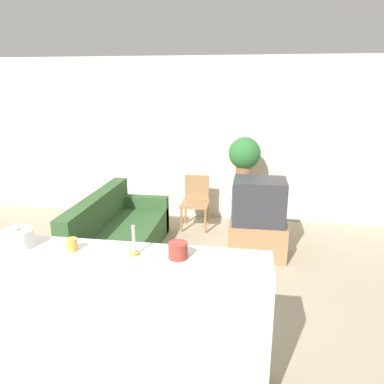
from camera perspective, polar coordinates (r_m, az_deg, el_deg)
ground_plane at (r=3.84m, az=-13.32°, el=-20.58°), size 14.00×14.00×0.00m
wall_back at (r=6.44m, az=-2.66°, el=7.98°), size 9.00×0.06×2.70m
couch at (r=5.19m, az=-11.22°, el=-6.58°), size 0.86×1.99×0.84m
tv_stand at (r=5.19m, az=9.91°, el=-7.04°), size 0.76×0.57×0.49m
television at (r=5.01m, az=10.13°, el=-1.38°), size 0.69×0.54×0.59m
wooden_chair at (r=6.05m, az=0.58°, el=-1.12°), size 0.44×0.44×0.84m
plant_stand at (r=6.08m, az=7.73°, el=-1.40°), size 0.15×0.15×0.89m
potted_plant at (r=5.90m, az=8.02°, el=5.71°), size 0.50×0.50×0.58m
foreground_counter at (r=3.19m, az=-17.24°, el=-17.41°), size 2.95×0.44×1.09m
decorative_bowl at (r=3.10m, az=-25.05°, el=-6.38°), size 0.23×0.23×0.18m
candle_jar at (r=2.90m, az=-17.83°, el=-7.62°), size 0.08×0.08×0.09m
candlestick at (r=2.71m, az=-8.82°, el=-8.07°), size 0.07×0.07×0.22m
coffee_tin at (r=2.65m, az=-2.15°, el=-8.87°), size 0.14×0.14×0.11m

